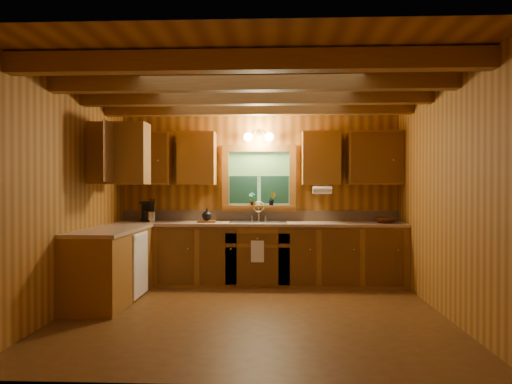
{
  "coord_description": "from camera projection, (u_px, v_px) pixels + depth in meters",
  "views": [
    {
      "loc": [
        0.26,
        -5.21,
        1.41
      ],
      "look_at": [
        0.0,
        0.8,
        1.35
      ],
      "focal_mm": 32.85,
      "sensor_mm": 36.0,
      "label": 1
    }
  ],
  "objects": [
    {
      "name": "room",
      "position": [
        253.0,
        197.0,
        5.22
      ],
      "size": [
        4.2,
        4.2,
        4.2
      ],
      "color": "#573615",
      "rests_on": "ground"
    },
    {
      "name": "ceiling_beams",
      "position": [
        253.0,
        90.0,
        5.2
      ],
      "size": [
        4.2,
        2.54,
        0.18
      ],
      "color": "brown",
      "rests_on": "room"
    },
    {
      "name": "base_cabinets",
      "position": [
        222.0,
        258.0,
        6.53
      ],
      "size": [
        4.2,
        2.22,
        0.86
      ],
      "color": "brown",
      "rests_on": "ground"
    },
    {
      "name": "countertop",
      "position": [
        223.0,
        225.0,
        6.53
      ],
      "size": [
        4.2,
        2.24,
        0.04
      ],
      "color": "tan",
      "rests_on": "base_cabinets"
    },
    {
      "name": "backsplash",
      "position": [
        259.0,
        216.0,
        7.1
      ],
      "size": [
        4.2,
        0.02,
        0.16
      ],
      "primitive_type": "cube",
      "color": "tan",
      "rests_on": "room"
    },
    {
      "name": "dishwasher_panel",
      "position": [
        141.0,
        264.0,
        5.97
      ],
      "size": [
        0.02,
        0.6,
        0.8
      ],
      "primitive_type": "cube",
      "color": "white",
      "rests_on": "base_cabinets"
    },
    {
      "name": "upper_cabinets",
      "position": [
        218.0,
        157.0,
        6.66
      ],
      "size": [
        4.19,
        1.77,
        0.78
      ],
      "color": "brown",
      "rests_on": "room"
    },
    {
      "name": "window",
      "position": [
        259.0,
        180.0,
        7.08
      ],
      "size": [
        1.12,
        0.08,
        1.0
      ],
      "color": "brown",
      "rests_on": "room"
    },
    {
      "name": "window_sill",
      "position": [
        259.0,
        207.0,
        7.04
      ],
      "size": [
        1.06,
        0.14,
        0.04
      ],
      "primitive_type": "cube",
      "color": "brown",
      "rests_on": "room"
    },
    {
      "name": "wall_sconce",
      "position": [
        259.0,
        137.0,
        6.95
      ],
      "size": [
        0.45,
        0.21,
        0.17
      ],
      "color": "black",
      "rests_on": "room"
    },
    {
      "name": "paper_towel_roll",
      "position": [
        322.0,
        190.0,
        6.7
      ],
      "size": [
        0.27,
        0.11,
        0.11
      ],
      "primitive_type": "cylinder",
      "rotation": [
        0.0,
        1.57,
        0.0
      ],
      "color": "white",
      "rests_on": "upper_cabinets"
    },
    {
      "name": "dish_towel",
      "position": [
        257.0,
        251.0,
        6.49
      ],
      "size": [
        0.18,
        0.01,
        0.3
      ],
      "primitive_type": "cube",
      "color": "white",
      "rests_on": "base_cabinets"
    },
    {
      "name": "sink",
      "position": [
        258.0,
        225.0,
        6.82
      ],
      "size": [
        0.82,
        0.48,
        0.43
      ],
      "color": "silver",
      "rests_on": "countertop"
    },
    {
      "name": "coffee_maker",
      "position": [
        147.0,
        212.0,
        6.97
      ],
      "size": [
        0.17,
        0.22,
        0.3
      ],
      "rotation": [
        0.0,
        0.0,
        0.08
      ],
      "color": "black",
      "rests_on": "countertop"
    },
    {
      "name": "utensil_crock",
      "position": [
        152.0,
        216.0,
        6.9
      ],
      "size": [
        0.12,
        0.12,
        0.34
      ],
      "rotation": [
        0.0,
        0.0,
        -0.33
      ],
      "color": "silver",
      "rests_on": "countertop"
    },
    {
      "name": "cutting_board",
      "position": [
        207.0,
        222.0,
        6.8
      ],
      "size": [
        0.27,
        0.2,
        0.02
      ],
      "primitive_type": "cube",
      "rotation": [
        0.0,
        0.0,
        0.04
      ],
      "color": "#5D3713",
      "rests_on": "countertop"
    },
    {
      "name": "teakettle",
      "position": [
        207.0,
        216.0,
        6.8
      ],
      "size": [
        0.14,
        0.14,
        0.18
      ],
      "rotation": [
        0.0,
        0.0,
        -0.43
      ],
      "color": "black",
      "rests_on": "cutting_board"
    },
    {
      "name": "wicker_basket",
      "position": [
        385.0,
        220.0,
        6.67
      ],
      "size": [
        0.35,
        0.35,
        0.08
      ],
      "primitive_type": "imported",
      "rotation": [
        0.0,
        0.0,
        0.08
      ],
      "color": "#48230C",
      "rests_on": "countertop"
    },
    {
      "name": "potted_plant_left",
      "position": [
        252.0,
        199.0,
        7.0
      ],
      "size": [
        0.12,
        0.1,
        0.2
      ],
      "primitive_type": "imported",
      "rotation": [
        0.0,
        0.0,
        -0.36
      ],
      "color": "#5D3713",
      "rests_on": "window_sill"
    },
    {
      "name": "potted_plant_right",
      "position": [
        272.0,
        199.0,
        7.01
      ],
      "size": [
        0.11,
        0.09,
        0.19
      ],
      "primitive_type": "imported",
      "rotation": [
        0.0,
        0.0,
        0.05
      ],
      "color": "#5D3713",
      "rests_on": "window_sill"
    }
  ]
}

